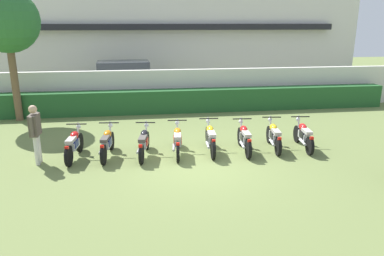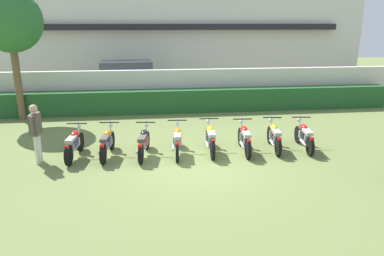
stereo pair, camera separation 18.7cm
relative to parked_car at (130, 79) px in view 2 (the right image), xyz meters
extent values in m
plane|color=olive|center=(2.25, -10.26, -0.94)|extent=(60.00, 60.00, 0.00)
cube|color=silver|center=(2.25, 6.30, 2.34)|extent=(25.52, 6.00, 6.55)
cube|color=black|center=(2.25, 3.05, 2.67)|extent=(21.43, 0.50, 0.36)
cube|color=silver|center=(2.25, -3.30, -0.03)|extent=(24.24, 0.30, 1.81)
cube|color=#235628|center=(2.25, -4.00, -0.43)|extent=(19.39, 0.70, 1.01)
cube|color=silver|center=(0.05, 0.00, -0.20)|extent=(4.60, 2.10, 1.00)
cube|color=#2D333D|center=(-0.15, -0.01, 0.63)|extent=(2.79, 1.85, 0.65)
cylinder|color=black|center=(1.57, 1.01, -0.60)|extent=(0.69, 0.26, 0.68)
cylinder|color=black|center=(1.68, -0.83, -0.60)|extent=(0.69, 0.26, 0.68)
cylinder|color=black|center=(-1.57, 0.84, -0.60)|extent=(0.69, 0.26, 0.68)
cylinder|color=black|center=(-1.47, -1.01, -0.60)|extent=(0.69, 0.26, 0.68)
cylinder|color=brown|center=(-4.25, -4.50, 0.60)|extent=(0.29, 0.29, 3.08)
sphere|color=#2D6B33|center=(-4.25, -4.50, 3.00)|extent=(2.46, 2.46, 2.46)
cylinder|color=black|center=(-1.21, -8.73, -0.64)|extent=(0.15, 0.60, 0.59)
cylinder|color=black|center=(-1.33, -9.93, -0.64)|extent=(0.15, 0.60, 0.59)
cube|color=silver|center=(-1.28, -9.38, -0.49)|extent=(0.26, 0.62, 0.22)
ellipsoid|color=red|center=(-1.26, -9.21, -0.26)|extent=(0.26, 0.46, 0.22)
cube|color=#B2ADA3|center=(-1.30, -9.61, -0.28)|extent=(0.25, 0.54, 0.10)
cube|color=red|center=(-1.34, -10.03, -0.36)|extent=(0.11, 0.09, 0.08)
cylinder|color=silver|center=(-1.22, -8.82, -0.32)|extent=(0.07, 0.23, 0.65)
cylinder|color=black|center=(-1.23, -8.91, 0.00)|extent=(0.60, 0.09, 0.04)
sphere|color=silver|center=(-1.21, -8.71, -0.14)|extent=(0.14, 0.14, 0.14)
cylinder|color=silver|center=(-1.42, -9.62, -0.62)|extent=(0.12, 0.55, 0.07)
cube|color=navy|center=(-1.28, -9.43, -0.44)|extent=(0.27, 0.38, 0.20)
cylinder|color=black|center=(-0.25, -8.70, -0.65)|extent=(0.15, 0.59, 0.58)
cylinder|color=black|center=(-0.39, -9.94, -0.65)|extent=(0.15, 0.59, 0.58)
cube|color=silver|center=(-0.32, -9.37, -0.50)|extent=(0.26, 0.62, 0.22)
ellipsoid|color=orange|center=(-0.31, -9.20, -0.27)|extent=(0.27, 0.46, 0.22)
cube|color=#4C4742|center=(-0.35, -9.60, -0.29)|extent=(0.25, 0.54, 0.10)
cube|color=red|center=(-0.40, -10.04, -0.37)|extent=(0.11, 0.09, 0.08)
cylinder|color=silver|center=(-0.26, -8.79, -0.33)|extent=(0.07, 0.23, 0.65)
cylinder|color=black|center=(-0.27, -8.88, -0.01)|extent=(0.60, 0.10, 0.04)
sphere|color=silver|center=(-0.25, -8.68, -0.15)|extent=(0.14, 0.14, 0.14)
cylinder|color=silver|center=(-0.47, -9.61, -0.63)|extent=(0.13, 0.55, 0.07)
cube|color=navy|center=(-0.33, -9.42, -0.45)|extent=(0.28, 0.38, 0.20)
cylinder|color=black|center=(0.86, -8.79, -0.66)|extent=(0.17, 0.57, 0.56)
cylinder|color=black|center=(0.67, -10.04, -0.66)|extent=(0.17, 0.57, 0.56)
cube|color=silver|center=(0.76, -9.46, -0.51)|extent=(0.29, 0.62, 0.22)
ellipsoid|color=black|center=(0.78, -9.30, -0.28)|extent=(0.28, 0.47, 0.22)
cube|color=#4C4742|center=(0.72, -9.69, -0.30)|extent=(0.27, 0.54, 0.10)
cube|color=red|center=(0.66, -10.14, -0.38)|extent=(0.11, 0.09, 0.08)
cylinder|color=silver|center=(0.84, -8.88, -0.34)|extent=(0.08, 0.23, 0.65)
cylinder|color=black|center=(0.83, -8.97, -0.02)|extent=(0.60, 0.12, 0.04)
sphere|color=silver|center=(0.86, -8.77, -0.16)|extent=(0.14, 0.14, 0.14)
cylinder|color=silver|center=(0.60, -9.69, -0.64)|extent=(0.15, 0.55, 0.07)
cube|color=#A51414|center=(0.75, -9.51, -0.46)|extent=(0.29, 0.39, 0.20)
cylinder|color=black|center=(1.83, -8.69, -0.65)|extent=(0.14, 0.58, 0.57)
cylinder|color=black|center=(1.71, -10.02, -0.65)|extent=(0.14, 0.58, 0.57)
cube|color=silver|center=(1.77, -9.40, -0.50)|extent=(0.25, 0.62, 0.22)
ellipsoid|color=orange|center=(1.78, -9.23, -0.27)|extent=(0.26, 0.46, 0.22)
cube|color=#B2ADA3|center=(1.75, -9.63, -0.29)|extent=(0.25, 0.54, 0.10)
cube|color=red|center=(1.70, -10.12, -0.37)|extent=(0.11, 0.09, 0.08)
cylinder|color=silver|center=(1.83, -8.78, -0.33)|extent=(0.07, 0.23, 0.65)
cylinder|color=black|center=(1.82, -8.87, -0.01)|extent=(0.60, 0.09, 0.04)
sphere|color=silver|center=(1.84, -8.67, -0.15)|extent=(0.14, 0.14, 0.14)
cylinder|color=silver|center=(1.63, -9.64, -0.63)|extent=(0.12, 0.55, 0.07)
cube|color=#A51414|center=(1.76, -9.45, -0.45)|extent=(0.27, 0.38, 0.20)
cylinder|color=black|center=(2.83, -8.69, -0.63)|extent=(0.13, 0.62, 0.62)
cylinder|color=black|center=(2.76, -9.95, -0.63)|extent=(0.13, 0.62, 0.62)
cube|color=silver|center=(2.79, -9.37, -0.48)|extent=(0.24, 0.61, 0.22)
ellipsoid|color=yellow|center=(2.80, -9.20, -0.25)|extent=(0.25, 0.45, 0.22)
cube|color=beige|center=(2.78, -9.60, -0.27)|extent=(0.23, 0.53, 0.10)
cube|color=red|center=(2.75, -10.05, -0.35)|extent=(0.10, 0.09, 0.08)
cylinder|color=silver|center=(2.83, -8.78, -0.31)|extent=(0.06, 0.23, 0.65)
cylinder|color=black|center=(2.82, -8.87, 0.01)|extent=(0.60, 0.07, 0.04)
sphere|color=silver|center=(2.83, -8.67, -0.13)|extent=(0.14, 0.14, 0.14)
cylinder|color=silver|center=(2.66, -9.61, -0.61)|extent=(0.10, 0.55, 0.07)
cube|color=black|center=(2.79, -9.42, -0.43)|extent=(0.26, 0.37, 0.20)
cylinder|color=black|center=(3.89, -8.83, -0.64)|extent=(0.13, 0.60, 0.59)
cylinder|color=black|center=(3.80, -10.04, -0.64)|extent=(0.13, 0.60, 0.59)
cube|color=silver|center=(3.84, -9.49, -0.49)|extent=(0.24, 0.61, 0.22)
ellipsoid|color=red|center=(3.85, -9.32, -0.26)|extent=(0.25, 0.46, 0.22)
cube|color=#B2ADA3|center=(3.82, -9.72, -0.28)|extent=(0.24, 0.53, 0.10)
cube|color=red|center=(3.79, -10.14, -0.36)|extent=(0.11, 0.09, 0.08)
cylinder|color=silver|center=(3.88, -8.92, -0.32)|extent=(0.07, 0.23, 0.65)
cylinder|color=black|center=(3.87, -9.01, 0.00)|extent=(0.60, 0.08, 0.04)
sphere|color=silver|center=(3.89, -8.81, -0.14)|extent=(0.14, 0.14, 0.14)
cylinder|color=silver|center=(3.70, -9.73, -0.62)|extent=(0.11, 0.55, 0.07)
cube|color=black|center=(3.83, -9.54, -0.44)|extent=(0.27, 0.38, 0.20)
cylinder|color=black|center=(4.91, -8.72, -0.65)|extent=(0.16, 0.58, 0.57)
cylinder|color=black|center=(4.75, -9.94, -0.65)|extent=(0.16, 0.58, 0.57)
cube|color=silver|center=(4.82, -9.38, -0.50)|extent=(0.28, 0.62, 0.22)
ellipsoid|color=yellow|center=(4.85, -9.21, -0.27)|extent=(0.27, 0.46, 0.22)
cube|color=#B2ADA3|center=(4.79, -9.61, -0.29)|extent=(0.27, 0.54, 0.10)
cube|color=red|center=(4.74, -10.04, -0.37)|extent=(0.11, 0.09, 0.08)
cylinder|color=silver|center=(4.90, -8.81, -0.33)|extent=(0.08, 0.23, 0.65)
cylinder|color=black|center=(4.89, -8.90, -0.01)|extent=(0.60, 0.11, 0.04)
sphere|color=silver|center=(4.91, -8.70, -0.15)|extent=(0.14, 0.14, 0.14)
cylinder|color=silver|center=(4.67, -9.61, -0.63)|extent=(0.14, 0.55, 0.07)
cube|color=black|center=(4.82, -9.43, -0.45)|extent=(0.28, 0.39, 0.20)
cylinder|color=black|center=(5.85, -8.79, -0.65)|extent=(0.15, 0.57, 0.56)
cylinder|color=black|center=(5.72, -10.02, -0.65)|extent=(0.15, 0.57, 0.56)
cube|color=silver|center=(5.78, -9.45, -0.50)|extent=(0.26, 0.62, 0.22)
ellipsoid|color=red|center=(5.80, -9.28, -0.27)|extent=(0.27, 0.46, 0.22)
cube|color=beige|center=(5.75, -9.68, -0.29)|extent=(0.26, 0.54, 0.10)
cube|color=red|center=(5.71, -10.12, -0.37)|extent=(0.11, 0.09, 0.08)
cylinder|color=silver|center=(5.84, -8.88, -0.33)|extent=(0.07, 0.23, 0.65)
cylinder|color=black|center=(5.83, -8.97, -0.01)|extent=(0.60, 0.10, 0.04)
sphere|color=silver|center=(5.86, -8.77, -0.15)|extent=(0.14, 0.14, 0.14)
cylinder|color=silver|center=(5.63, -9.69, -0.63)|extent=(0.13, 0.55, 0.07)
cube|color=black|center=(5.77, -9.50, -0.45)|extent=(0.28, 0.38, 0.20)
cylinder|color=silver|center=(-2.23, -9.48, -0.51)|extent=(0.13, 0.13, 0.84)
cylinder|color=silver|center=(-2.23, -9.70, -0.51)|extent=(0.13, 0.13, 0.84)
cube|color=brown|center=(-2.23, -9.59, 0.21)|extent=(0.22, 0.49, 0.60)
cylinder|color=brown|center=(-2.23, -9.30, 0.22)|extent=(0.09, 0.09, 0.57)
cylinder|color=brown|center=(-2.23, -9.89, 0.22)|extent=(0.09, 0.09, 0.57)
sphere|color=tan|center=(-2.23, -9.59, 0.65)|extent=(0.23, 0.23, 0.23)
camera|label=1|loc=(0.73, -19.80, 2.94)|focal=34.02mm
camera|label=2|loc=(0.92, -19.82, 2.94)|focal=34.02mm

